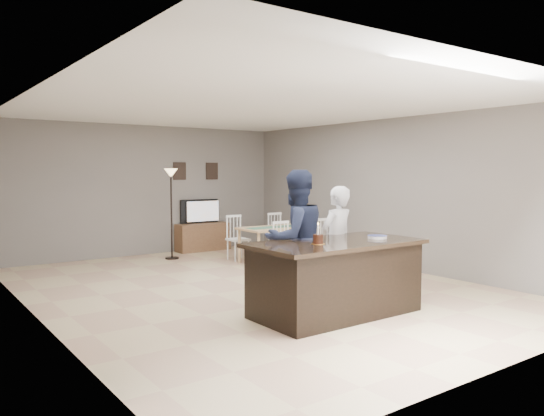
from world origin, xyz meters
TOP-DOWN VIEW (x-y plane):
  - floor at (0.00, 0.00)m, footprint 8.00×8.00m
  - room_shell at (0.00, 0.00)m, footprint 8.00×8.00m
  - kitchen_island at (0.00, -1.80)m, footprint 2.15×1.10m
  - tv_console at (1.20, 3.77)m, footprint 1.20×0.40m
  - television at (1.20, 3.84)m, footprint 0.91×0.12m
  - tv_screen_glow at (1.20, 3.76)m, footprint 0.78×0.00m
  - picture_frames at (1.15, 3.98)m, footprint 1.10×0.02m
  - doorway at (-2.99, -2.30)m, footprint 0.00×2.10m
  - woman at (0.53, -1.25)m, footprint 0.61×0.45m
  - man at (-0.18, -1.25)m, footprint 0.91×0.74m
  - birthday_cake at (-0.33, -1.85)m, footprint 0.16×0.16m
  - plate_stack at (0.61, -1.91)m, footprint 0.25×0.25m
  - dining_table at (1.64, 1.62)m, footprint 1.46×1.65m
  - floor_lamp at (0.16, 3.15)m, footprint 0.27×0.27m

SIDE VIEW (x-z plane):
  - floor at x=0.00m, z-range 0.00..0.00m
  - tv_console at x=1.20m, z-range 0.00..0.60m
  - kitchen_island at x=0.00m, z-range 0.00..0.90m
  - dining_table at x=1.64m, z-range 0.12..1.00m
  - woman at x=0.53m, z-range 0.00..1.55m
  - television at x=1.20m, z-range 0.60..1.13m
  - tv_screen_glow at x=1.20m, z-range 0.48..1.26m
  - man at x=-0.18m, z-range 0.00..1.77m
  - plate_stack at x=0.61m, z-range 0.90..0.94m
  - birthday_cake at x=-0.33m, z-range 0.83..1.08m
  - doorway at x=-2.99m, z-range -0.07..2.58m
  - floor_lamp at x=0.16m, z-range 0.50..2.30m
  - room_shell at x=0.00m, z-range -2.32..5.68m
  - picture_frames at x=1.15m, z-range 1.56..1.94m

